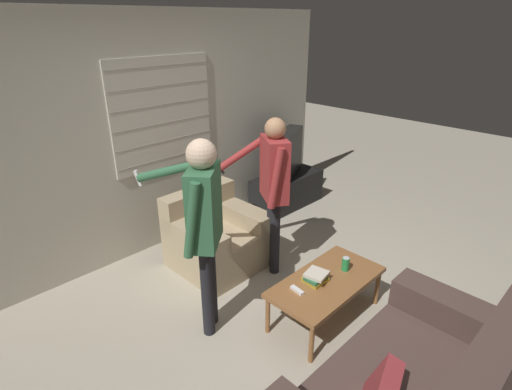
{
  "coord_description": "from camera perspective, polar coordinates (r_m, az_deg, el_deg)",
  "views": [
    {
      "loc": [
        -2.15,
        -1.7,
        2.44
      ],
      "look_at": [
        0.14,
        0.6,
        1.0
      ],
      "focal_mm": 28.0,
      "sensor_mm": 36.0,
      "label": 1
    }
  ],
  "objects": [
    {
      "name": "person_right_standing",
      "position": [
        3.86,
        2.46,
        2.26
      ],
      "size": [
        0.54,
        0.72,
        1.62
      ],
      "rotation": [
        0.0,
        0.0,
        1.01
      ],
      "color": "black",
      "rests_on": "ground_plane"
    },
    {
      "name": "soda_can",
      "position": [
        3.66,
        12.68,
        -9.58
      ],
      "size": [
        0.07,
        0.07,
        0.13
      ],
      "color": "#238E47",
      "rests_on": "coffee_table"
    },
    {
      "name": "person_left_standing",
      "position": [
        3.06,
        -7.55,
        -3.1
      ],
      "size": [
        0.49,
        0.82,
        1.67
      ],
      "rotation": [
        0.0,
        0.0,
        0.69
      ],
      "color": "black",
      "rests_on": "ground_plane"
    },
    {
      "name": "coffee_table",
      "position": [
        3.56,
        10.06,
        -12.34
      ],
      "size": [
        1.06,
        0.54,
        0.4
      ],
      "color": "brown",
      "rests_on": "ground_plane"
    },
    {
      "name": "spare_remote",
      "position": [
        3.37,
        5.89,
        -13.38
      ],
      "size": [
        0.06,
        0.13,
        0.02
      ],
      "rotation": [
        0.0,
        0.0,
        -0.13
      ],
      "color": "white",
      "rests_on": "coffee_table"
    },
    {
      "name": "tv_stand",
      "position": [
        5.63,
        4.39,
        0.68
      ],
      "size": [
        1.07,
        0.46,
        0.45
      ],
      "color": "black",
      "rests_on": "ground_plane"
    },
    {
      "name": "floor_fan",
      "position": [
        4.95,
        -0.84,
        -3.38
      ],
      "size": [
        0.29,
        0.2,
        0.37
      ],
      "color": "black",
      "rests_on": "ground_plane"
    },
    {
      "name": "tv",
      "position": [
        5.44,
        4.54,
        5.92
      ],
      "size": [
        0.75,
        0.48,
        0.62
      ],
      "rotation": [
        0.0,
        0.0,
        3.56
      ],
      "color": "black",
      "rests_on": "tv_stand"
    },
    {
      "name": "book_stack",
      "position": [
        3.47,
        8.53,
        -11.54
      ],
      "size": [
        0.2,
        0.2,
        0.09
      ],
      "color": "gold",
      "rests_on": "coffee_table"
    },
    {
      "name": "ground_plane",
      "position": [
        3.67,
        5.26,
        -17.87
      ],
      "size": [
        16.0,
        16.0,
        0.0
      ],
      "primitive_type": "plane",
      "color": "#B2A893"
    },
    {
      "name": "armchair_beige",
      "position": [
        4.29,
        -5.74,
        -6.0
      ],
      "size": [
        0.89,
        0.85,
        0.79
      ],
      "rotation": [
        0.0,
        0.0,
        3.16
      ],
      "color": "tan",
      "rests_on": "ground_plane"
    },
    {
      "name": "wall_back",
      "position": [
        4.46,
        -14.59,
        8.11
      ],
      "size": [
        5.2,
        0.08,
        2.55
      ],
      "color": "#BCB7A8",
      "rests_on": "ground_plane"
    }
  ]
}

